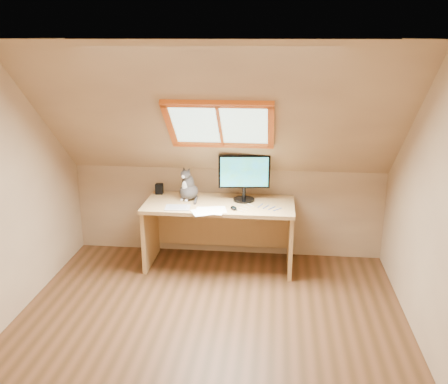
# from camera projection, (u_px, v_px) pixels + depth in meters

# --- Properties ---
(ground) EXTENTS (3.50, 3.50, 0.00)m
(ground) POSITION_uv_depth(u_px,v_px,m) (206.00, 337.00, 4.20)
(ground) COLOR brown
(ground) RESTS_ON ground
(room_shell) EXTENTS (3.52, 3.52, 2.41)m
(room_shell) POSITION_uv_depth(u_px,v_px,m) (202.00, 176.00, 3.69)
(room_shell) COLOR tan
(room_shell) RESTS_ON ground
(desk) EXTENTS (1.59, 0.70, 0.73)m
(desk) POSITION_uv_depth(u_px,v_px,m) (220.00, 220.00, 5.43)
(desk) COLOR tan
(desk) RESTS_ON ground
(monitor) EXTENTS (0.55, 0.23, 0.50)m
(monitor) POSITION_uv_depth(u_px,v_px,m) (244.00, 175.00, 5.28)
(monitor) COLOR black
(monitor) RESTS_ON desk
(cat) EXTENTS (0.28, 0.30, 0.37)m
(cat) POSITION_uv_depth(u_px,v_px,m) (188.00, 188.00, 5.38)
(cat) COLOR #453F3D
(cat) RESTS_ON desk
(desk_speaker) EXTENTS (0.08, 0.08, 0.11)m
(desk_speaker) POSITION_uv_depth(u_px,v_px,m) (159.00, 189.00, 5.59)
(desk_speaker) COLOR black
(desk_speaker) RESTS_ON desk
(graphics_tablet) EXTENTS (0.27, 0.20, 0.01)m
(graphics_tablet) POSITION_uv_depth(u_px,v_px,m) (178.00, 208.00, 5.14)
(graphics_tablet) COLOR #B2B2B7
(graphics_tablet) RESTS_ON desk
(mouse) EXTENTS (0.10, 0.12, 0.03)m
(mouse) POSITION_uv_depth(u_px,v_px,m) (234.00, 208.00, 5.09)
(mouse) COLOR black
(mouse) RESTS_ON desk
(papers) EXTENTS (0.35, 0.30, 0.01)m
(papers) POSITION_uv_depth(u_px,v_px,m) (208.00, 211.00, 5.06)
(papers) COLOR white
(papers) RESTS_ON desk
(cables) EXTENTS (0.51, 0.26, 0.01)m
(cables) POSITION_uv_depth(u_px,v_px,m) (260.00, 208.00, 5.14)
(cables) COLOR silver
(cables) RESTS_ON desk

